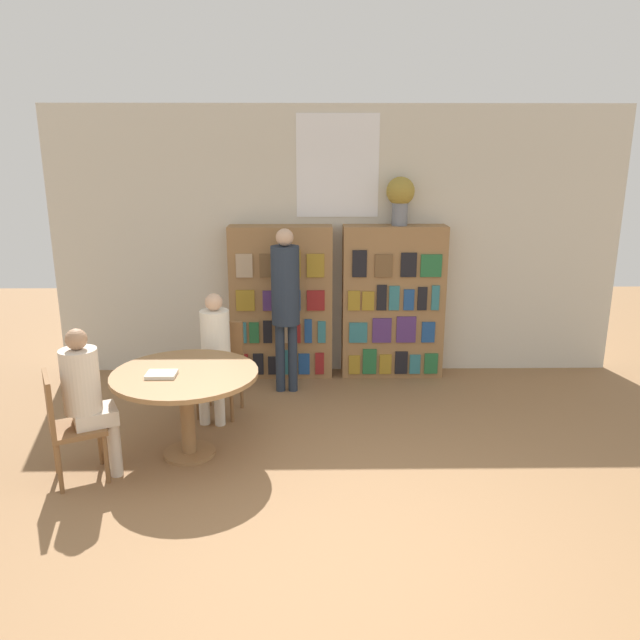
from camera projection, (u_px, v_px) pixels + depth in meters
ground_plane at (357, 558)px, 4.01m from camera, size 16.00×16.00×0.00m
wall_back at (337, 243)px, 7.04m from camera, size 6.40×0.07×3.00m
bookshelf_left at (281, 303)px, 7.02m from camera, size 1.14×0.34×1.72m
bookshelf_right at (393, 302)px, 7.04m from camera, size 1.14×0.34×1.72m
flower_vase at (400, 196)px, 6.73m from camera, size 0.31×0.31×0.52m
reading_table at (186, 386)px, 5.19m from camera, size 1.22×1.22×0.75m
chair_near_camera at (66, 422)px, 4.81m from camera, size 0.54×0.54×0.90m
chair_left_side at (221, 363)px, 6.12m from camera, size 0.46×0.46×0.90m
seated_reader_left at (214, 349)px, 5.90m from camera, size 0.33×0.40×1.23m
seated_reader_right at (88, 393)px, 4.83m from camera, size 0.42×0.40×1.23m
librarian_standing at (286, 294)px, 6.48m from camera, size 0.30×0.57×1.76m
open_book_on_table at (161, 374)px, 5.06m from camera, size 0.24×0.18×0.03m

